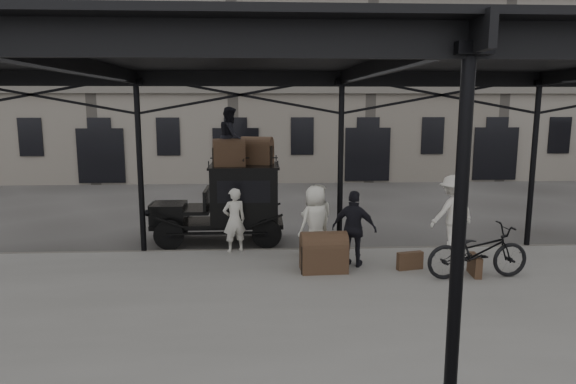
# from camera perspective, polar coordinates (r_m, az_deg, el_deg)

# --- Properties ---
(ground) EXTENTS (120.00, 120.00, 0.00)m
(ground) POSITION_cam_1_polar(r_m,az_deg,el_deg) (11.62, 7.19, -9.58)
(ground) COLOR #383533
(ground) RESTS_ON ground
(platform) EXTENTS (28.00, 8.00, 0.15)m
(platform) POSITION_cam_1_polar(r_m,az_deg,el_deg) (9.76, 9.33, -13.02)
(platform) COLOR slate
(platform) RESTS_ON ground
(canopy) EXTENTS (22.50, 9.00, 4.74)m
(canopy) POSITION_cam_1_polar(r_m,az_deg,el_deg) (9.31, 9.74, 14.34)
(canopy) COLOR black
(canopy) RESTS_ON ground
(building_frontage) EXTENTS (64.00, 8.00, 14.00)m
(building_frontage) POSITION_cam_1_polar(r_m,az_deg,el_deg) (29.02, 0.97, 16.02)
(building_frontage) COLOR slate
(building_frontage) RESTS_ON ground
(taxi) EXTENTS (3.65, 1.55, 2.18)m
(taxi) POSITION_cam_1_polar(r_m,az_deg,el_deg) (14.33, -6.11, -0.87)
(taxi) COLOR black
(taxi) RESTS_ON ground
(porter_left) EXTENTS (0.70, 0.58, 1.63)m
(porter_left) POSITION_cam_1_polar(r_m,az_deg,el_deg) (12.92, -5.99, -3.13)
(porter_left) COLOR beige
(porter_left) RESTS_ON platform
(porter_midleft) EXTENTS (0.89, 0.73, 1.70)m
(porter_midleft) POSITION_cam_1_polar(r_m,az_deg,el_deg) (12.97, 3.22, -2.87)
(porter_midleft) COLOR beige
(porter_midleft) RESTS_ON platform
(porter_centre) EXTENTS (1.03, 0.94, 1.77)m
(porter_centre) POSITION_cam_1_polar(r_m,az_deg,el_deg) (12.37, 3.07, -3.33)
(porter_centre) COLOR silver
(porter_centre) RESTS_ON platform
(porter_official) EXTENTS (1.11, 0.80, 1.76)m
(porter_official) POSITION_cam_1_polar(r_m,az_deg,el_deg) (11.79, 7.36, -4.08)
(porter_official) COLOR black
(porter_official) RESTS_ON platform
(porter_right) EXTENTS (1.40, 1.08, 1.91)m
(porter_right) POSITION_cam_1_polar(r_m,az_deg,el_deg) (13.77, 17.80, -2.14)
(porter_right) COLOR silver
(porter_right) RESTS_ON platform
(bicycle) EXTENTS (2.26, 0.91, 1.16)m
(bicycle) POSITION_cam_1_polar(r_m,az_deg,el_deg) (11.72, 20.32, -6.20)
(bicycle) COLOR black
(bicycle) RESTS_ON platform
(porter_roof) EXTENTS (0.65, 0.81, 1.58)m
(porter_roof) POSITION_cam_1_polar(r_m,az_deg,el_deg) (14.02, -6.38, 6.17)
(porter_roof) COLOR black
(porter_roof) RESTS_ON taxi
(steamer_trunk_roof_near) EXTENTS (0.90, 0.62, 0.62)m
(steamer_trunk_roof_near) POSITION_cam_1_polar(r_m,az_deg,el_deg) (13.91, -6.59, 4.15)
(steamer_trunk_roof_near) COLOR #463420
(steamer_trunk_roof_near) RESTS_ON taxi
(steamer_trunk_roof_far) EXTENTS (0.97, 0.74, 0.63)m
(steamer_trunk_roof_far) POSITION_cam_1_polar(r_m,az_deg,el_deg) (14.33, -3.48, 4.39)
(steamer_trunk_roof_far) COLOR #463420
(steamer_trunk_roof_far) RESTS_ON taxi
(steamer_trunk_platform) EXTENTS (1.05, 0.67, 0.75)m
(steamer_trunk_platform) POSITION_cam_1_polar(r_m,az_deg,el_deg) (11.52, 3.98, -6.95)
(steamer_trunk_platform) COLOR #463420
(steamer_trunk_platform) RESTS_ON platform
(wicker_hamper) EXTENTS (0.71, 0.62, 0.50)m
(wicker_hamper) POSITION_cam_1_polar(r_m,az_deg,el_deg) (12.60, 3.06, -6.06)
(wicker_hamper) COLOR olive
(wicker_hamper) RESTS_ON platform
(suitcase_upright) EXTENTS (0.21, 0.61, 0.45)m
(suitcase_upright) POSITION_cam_1_polar(r_m,az_deg,el_deg) (11.96, 20.02, -7.65)
(suitcase_upright) COLOR #463420
(suitcase_upright) RESTS_ON platform
(suitcase_flat) EXTENTS (0.62, 0.28, 0.40)m
(suitcase_flat) POSITION_cam_1_polar(r_m,az_deg,el_deg) (11.96, 13.39, -7.44)
(suitcase_flat) COLOR #463420
(suitcase_flat) RESTS_ON platform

